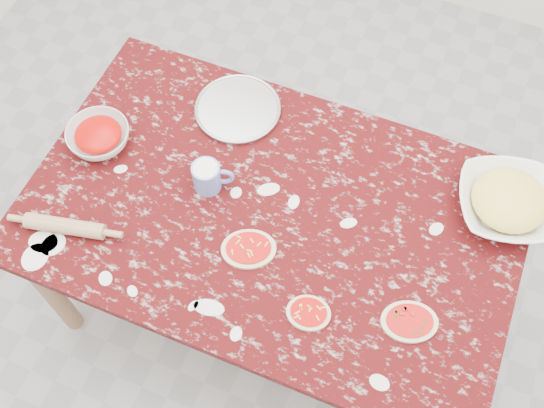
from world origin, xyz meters
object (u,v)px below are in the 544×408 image
Objects in this scene: sauce_bowl at (99,137)px; flour_mug at (208,177)px; worktable at (272,223)px; cheese_bowl at (507,203)px; pizza_tray at (238,109)px; rolling_pin at (65,226)px.

flour_mug is at bearing -2.09° from sauce_bowl.
worktable is 0.77m from cheese_bowl.
flour_mug reaches higher than pizza_tray.
sauce_bowl is 0.35m from rolling_pin.
pizza_tray is at bearing 177.60° from cheese_bowl.
sauce_bowl is (-0.65, 0.03, 0.12)m from worktable.
rolling_pin is (-0.31, -0.65, 0.02)m from pizza_tray.
pizza_tray is 0.49m from sauce_bowl.
flour_mug is at bearing 176.91° from worktable.
flour_mug reaches higher than cheese_bowl.
worktable is at bearing -51.17° from pizza_tray.
pizza_tray is at bearing 96.79° from flour_mug.
cheese_bowl is 2.41× the size of flour_mug.
worktable is 0.44m from pizza_tray.
cheese_bowl reaches higher than pizza_tray.
sauce_bowl is 1.61× the size of flour_mug.
worktable is at bearing -3.09° from flour_mug.
worktable is 0.66m from sauce_bowl.
pizza_tray is (-0.27, 0.33, 0.09)m from worktable.
worktable is 11.97× the size of flour_mug.
rolling_pin is (-1.28, -0.61, -0.01)m from cheese_bowl.
sauce_bowl is 0.42m from flour_mug.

